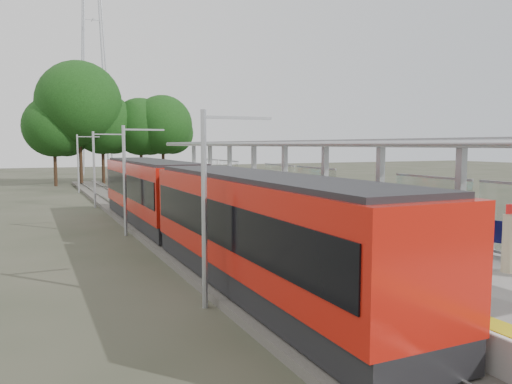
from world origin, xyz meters
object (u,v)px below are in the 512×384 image
train (190,203)px  bench_mid (273,194)px  info_pillar_near (510,243)px  bench_near (509,239)px  bench_far (253,193)px  info_pillar_far (221,183)px  litter_bin (348,214)px

train → bench_mid: train is taller
info_pillar_near → bench_near: bearing=42.8°
bench_far → info_pillar_far: info_pillar_far is taller
bench_mid → litter_bin: bench_mid is taller
bench_near → info_pillar_far: bearing=70.4°
bench_mid → train: bearing=-113.1°
bench_mid → info_pillar_near: size_ratio=0.80×
bench_far → info_pillar_far: size_ratio=0.95×
bench_far → train: bearing=-154.2°
info_pillar_near → train: bearing=121.7°
info_pillar_near → info_pillar_far: size_ratio=1.11×
bench_near → info_pillar_near: size_ratio=0.95×
bench_near → info_pillar_far: size_ratio=1.05×
train → litter_bin: size_ratio=31.75×
bench_far → litter_bin: bearing=-110.6°
bench_far → bench_near: bearing=-110.7°
bench_far → info_pillar_far: bearing=64.8°
train → bench_mid: bearing=42.2°
train → bench_near: bearing=-53.4°
bench_far → info_pillar_near: (-0.45, -17.94, 0.25)m
bench_far → info_pillar_far: (0.14, 5.89, 0.17)m
bench_far → litter_bin: 9.06m
bench_far → info_pillar_near: bearing=-115.2°
litter_bin → info_pillar_near: bearing=-96.1°
bench_near → info_pillar_far: (-0.75, 22.72, 0.12)m
bench_far → info_pillar_near: 17.95m
bench_far → litter_bin: (0.49, -9.04, -0.12)m
bench_near → bench_far: (-0.89, 16.83, -0.05)m
info_pillar_near → litter_bin: (0.95, 8.90, -0.38)m
bench_mid → info_pillar_far: info_pillar_far is taller
train → info_pillar_far: size_ratio=16.32×
bench_mid → bench_far: size_ratio=0.93×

